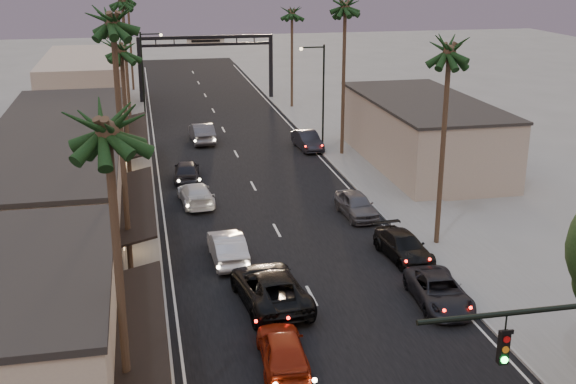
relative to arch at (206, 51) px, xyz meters
name	(u,v)px	position (x,y,z in m)	size (l,w,h in m)	color
ground	(247,174)	(0.00, -30.00, -5.53)	(200.00, 200.00, 0.00)	slate
road	(238,157)	(0.00, -25.00, -5.53)	(14.00, 120.00, 0.02)	black
sidewalk_left	(121,142)	(-9.50, -18.00, -5.47)	(5.00, 92.00, 0.12)	slate
sidewalk_right	(328,132)	(9.50, -18.00, -5.47)	(5.00, 92.00, 0.12)	slate
storefront_near	(0,347)	(-13.00, -58.00, -2.78)	(8.00, 12.00, 5.50)	tan
storefront_mid	(44,214)	(-13.00, -44.00, -2.78)	(8.00, 14.00, 5.50)	gray
storefront_far	(69,145)	(-13.00, -28.00, -3.03)	(8.00, 16.00, 5.00)	tan
storefront_dist	(86,85)	(-13.00, -5.00, -2.53)	(8.00, 20.00, 6.00)	gray
building_right	(422,133)	(14.00, -30.00, -3.03)	(8.00, 18.00, 5.00)	gray
arch	(206,51)	(0.00, 0.00, 0.00)	(15.20, 0.40, 7.27)	black
streetlight_right	(320,90)	(6.92, -25.00, -0.20)	(2.13, 0.30, 9.00)	black
streetlight_left	(146,71)	(-6.92, -12.00, -0.20)	(2.13, 0.30, 9.00)	black
palm_la	(106,117)	(-8.60, -61.00, 5.91)	(3.20, 3.20, 13.20)	#38281C
palm_lb	(112,13)	(-8.60, -48.00, 7.85)	(3.20, 3.20, 15.20)	#38281C
palm_lc	(121,43)	(-8.60, -34.00, 4.94)	(3.20, 3.20, 12.20)	#38281C
palm_ra	(450,43)	(8.60, -46.00, 5.91)	(3.20, 3.20, 13.20)	#38281C
palm_rb	(345,1)	(8.60, -26.00, 6.88)	(3.20, 3.20, 14.20)	#38281C
palm_rc	(292,9)	(8.60, -6.00, 4.94)	(3.20, 3.20, 12.20)	#38281C
oncoming_red	(283,349)	(-2.62, -56.92, -4.76)	(1.83, 4.55, 1.55)	maroon
oncoming_pickup	(270,287)	(-2.13, -51.42, -4.67)	(2.87, 6.22, 1.73)	black
oncoming_silver	(227,247)	(-3.48, -45.92, -4.74)	(1.68, 4.82, 1.59)	#ACADB2
oncoming_white	(196,194)	(-4.37, -36.12, -4.82)	(2.01, 4.94, 1.43)	silver
oncoming_dgrey	(187,170)	(-4.57, -30.62, -4.77)	(1.80, 4.47, 1.52)	black
oncoming_grey_far	(202,133)	(-2.40, -19.38, -4.67)	(1.82, 5.23, 1.72)	#47464B
curbside_near	(439,291)	(5.73, -53.07, -4.84)	(2.29, 4.97, 1.38)	black
curbside_black	(404,246)	(5.99, -47.57, -4.83)	(1.98, 4.88, 1.42)	black
curbside_grey	(356,205)	(5.43, -40.56, -4.76)	(1.82, 4.53, 1.54)	#46464A
curbside_far	(307,140)	(6.20, -23.67, -4.76)	(1.63, 4.68, 1.54)	black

